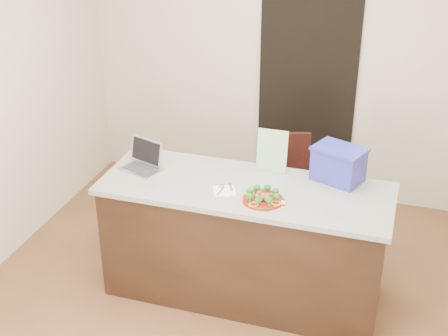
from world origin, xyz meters
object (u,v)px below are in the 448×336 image
(island, at_px, (244,241))
(napkin, at_px, (224,191))
(laptop, at_px, (144,160))
(yogurt_bottle, at_px, (283,204))
(plate, at_px, (263,199))
(chair, at_px, (282,180))
(blue_box, at_px, (338,164))

(island, bearing_deg, napkin, -137.07)
(napkin, bearing_deg, laptop, 165.82)
(napkin, xyz_separation_m, yogurt_bottle, (0.44, -0.09, 0.02))
(island, relative_size, plate, 7.44)
(laptop, bearing_deg, island, 14.57)
(napkin, distance_m, laptop, 0.71)
(yogurt_bottle, height_order, chair, yogurt_bottle)
(blue_box, bearing_deg, island, -133.01)
(laptop, bearing_deg, napkin, 4.80)
(napkin, relative_size, blue_box, 0.36)
(island, bearing_deg, blue_box, 25.70)
(yogurt_bottle, xyz_separation_m, blue_box, (0.28, 0.49, 0.10))
(plate, distance_m, chair, 1.14)
(plate, height_order, napkin, plate)
(laptop, bearing_deg, chair, 62.45)
(plate, xyz_separation_m, chair, (-0.09, 1.06, -0.40))
(blue_box, height_order, chair, blue_box)
(napkin, distance_m, yogurt_bottle, 0.45)
(plate, height_order, chair, plate)
(blue_box, bearing_deg, napkin, -129.66)
(island, xyz_separation_m, laptop, (-0.80, 0.06, 0.51))
(yogurt_bottle, bearing_deg, laptop, 166.72)
(plate, bearing_deg, island, 135.94)
(plate, bearing_deg, chair, 94.84)
(laptop, relative_size, chair, 0.37)
(yogurt_bottle, bearing_deg, blue_box, 59.98)
(island, distance_m, laptop, 0.96)
(blue_box, relative_size, chair, 0.45)
(plate, height_order, blue_box, blue_box)
(napkin, height_order, chair, same)
(plate, relative_size, blue_box, 0.66)
(chair, bearing_deg, napkin, -117.89)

